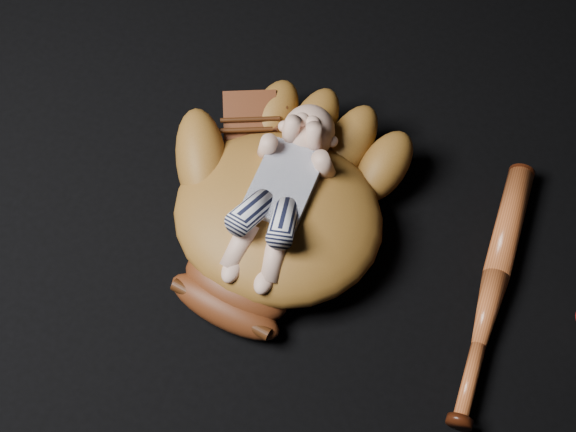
{
  "coord_description": "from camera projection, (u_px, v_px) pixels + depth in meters",
  "views": [
    {
      "loc": [
        0.15,
        -0.72,
        1.28
      ],
      "look_at": [
        -0.08,
        -0.07,
        0.09
      ],
      "focal_mm": 50.0,
      "sensor_mm": 36.0,
      "label": 1
    }
  ],
  "objects": [
    {
      "name": "baseball_bat",
      "position": [
        493.0,
        290.0,
        1.38
      ],
      "size": [
        0.05,
        0.51,
        0.05
      ],
      "primitive_type": null,
      "rotation": [
        0.0,
        0.0,
        0.0
      ],
      "color": "#B44F22",
      "rests_on": "ground"
    },
    {
      "name": "baseball_glove",
      "position": [
        278.0,
        210.0,
        1.39
      ],
      "size": [
        0.55,
        0.6,
        0.17
      ],
      "primitive_type": null,
      "rotation": [
        0.0,
        0.0,
        -0.17
      ],
      "color": "brown",
      "rests_on": "ground"
    },
    {
      "name": "newborn_baby",
      "position": [
        278.0,
        195.0,
        1.35
      ],
      "size": [
        0.17,
        0.36,
        0.14
      ],
      "primitive_type": null,
      "rotation": [
        0.0,
        0.0,
        -0.02
      ],
      "color": "#D7A48A",
      "rests_on": "baseball_glove"
    }
  ]
}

